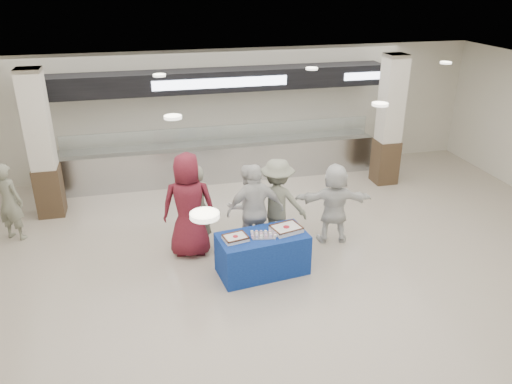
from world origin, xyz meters
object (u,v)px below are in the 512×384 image
object	(u,v)px
sheet_cake_right	(286,228)
chef_tall	(247,206)
soldier_a	(197,207)
chef_short	(255,211)
sheet_cake_left	(235,238)
cupcake_tray	(264,234)
soldier_b	(277,203)
display_table	(262,254)
civilian_maroon	(189,205)
civilian_white	(334,203)
soldier_bg	(9,202)

from	to	relation	value
sheet_cake_right	chef_tall	distance (m)	1.12
soldier_a	chef_short	distance (m)	1.14
sheet_cake_left	cupcake_tray	world-z (taller)	sheet_cake_left
sheet_cake_left	soldier_a	xyz separation A→B (m)	(-0.50, 1.21, 0.07)
chef_short	soldier_b	distance (m)	0.58
display_table	soldier_a	distance (m)	1.60
sheet_cake_left	chef_tall	bearing A→B (deg)	67.80
display_table	soldier_b	size ratio (longest dim) A/B	0.88
cupcake_tray	soldier_a	world-z (taller)	soldier_a
civilian_maroon	soldier_a	size ratio (longest dim) A/B	1.17
chef_short	civilian_white	bearing A→B (deg)	-172.53
civilian_maroon	soldier_b	xyz separation A→B (m)	(1.69, -0.03, -0.12)
sheet_cake_right	civilian_white	distance (m)	1.42
soldier_bg	cupcake_tray	bearing A→B (deg)	-179.94
sheet_cake_right	civilian_maroon	size ratio (longest dim) A/B	0.29
civilian_white	display_table	bearing A→B (deg)	37.81
sheet_cake_left	civilian_white	xyz separation A→B (m)	(2.13, 0.86, 0.02)
civilian_maroon	soldier_bg	world-z (taller)	civilian_maroon
civilian_maroon	soldier_b	world-z (taller)	civilian_maroon
sheet_cake_left	soldier_bg	xyz separation A→B (m)	(-4.05, 2.43, 0.01)
civilian_white	soldier_bg	xyz separation A→B (m)	(-6.18, 1.58, -0.01)
sheet_cake_left	sheet_cake_right	distance (m)	0.94
chef_tall	display_table	bearing A→B (deg)	81.97
soldier_b	civilian_white	size ratio (longest dim) A/B	1.09
sheet_cake_left	sheet_cake_right	bearing A→B (deg)	6.19
cupcake_tray	civilian_maroon	world-z (taller)	civilian_maroon
soldier_b	display_table	bearing A→B (deg)	82.13
cupcake_tray	civilian_white	bearing A→B (deg)	27.17
sheet_cake_right	soldier_bg	size ratio (longest dim) A/B	0.36
civilian_white	sheet_cake_left	bearing A→B (deg)	33.67
soldier_a	chef_tall	size ratio (longest dim) A/B	1.03
display_table	sheet_cake_right	bearing A→B (deg)	-1.37
sheet_cake_right	civilian_maroon	world-z (taller)	civilian_maroon
chef_short	soldier_bg	size ratio (longest dim) A/B	1.13
civilian_maroon	civilian_white	xyz separation A→B (m)	(2.80, -0.16, -0.19)
soldier_a	chef_short	world-z (taller)	chef_short
sheet_cake_right	civilian_maroon	distance (m)	1.86
chef_tall	chef_short	distance (m)	0.42
chef_tall	soldier_bg	bearing A→B (deg)	-26.58
chef_tall	soldier_a	bearing A→B (deg)	-16.05
sheet_cake_right	chef_short	distance (m)	0.73
display_table	civilian_maroon	world-z (taller)	civilian_maroon
soldier_a	soldier_bg	distance (m)	3.75
display_table	civilian_white	size ratio (longest dim) A/B	0.95
chef_short	soldier_bg	distance (m)	4.88
cupcake_tray	soldier_b	distance (m)	1.10
sheet_cake_right	civilian_white	bearing A→B (deg)	32.26
civilian_maroon	civilian_white	size ratio (longest dim) A/B	1.24
cupcake_tray	chef_short	distance (m)	0.69
display_table	soldier_b	world-z (taller)	soldier_b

